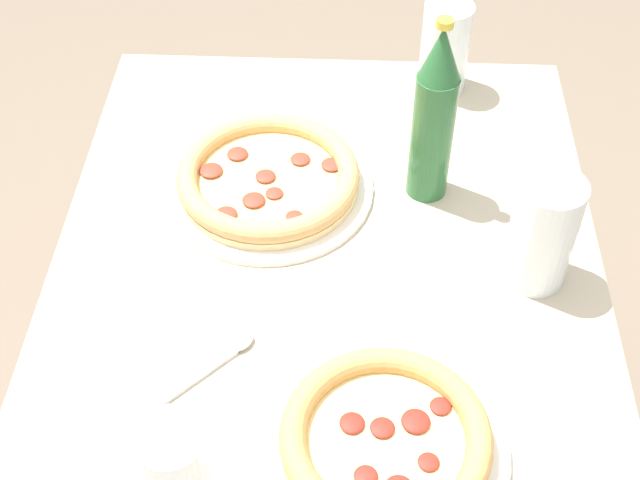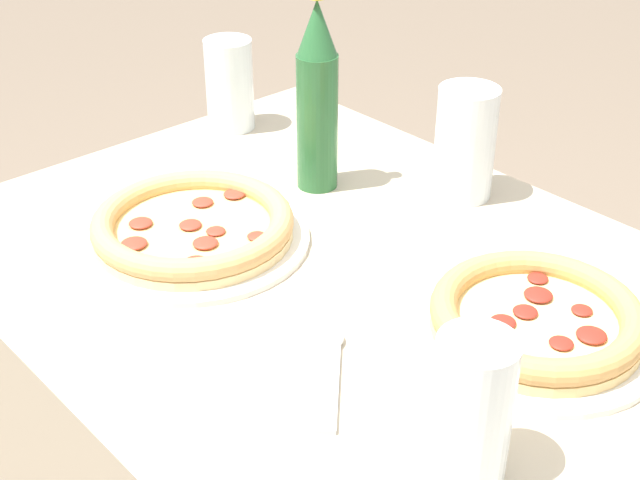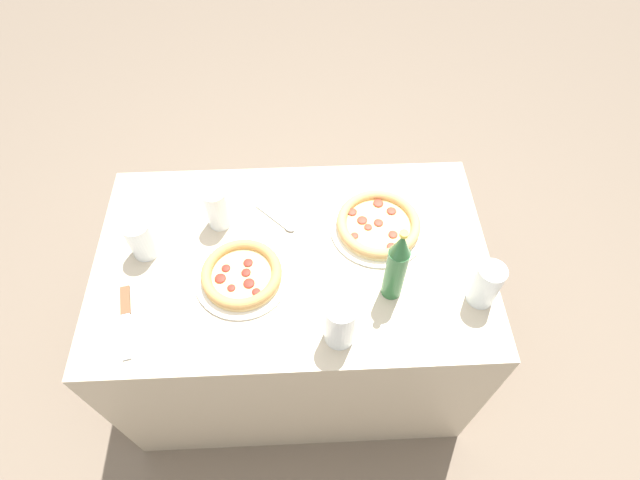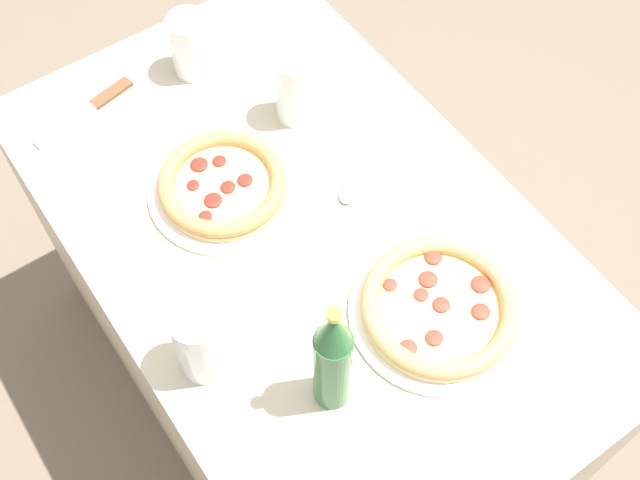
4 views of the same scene
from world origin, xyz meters
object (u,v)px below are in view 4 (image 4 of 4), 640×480
(pizza_pepperoni, at_px, (439,307))
(glass_lemonade, at_px, (295,92))
(glass_iced_tea, at_px, (191,47))
(spoon, at_px, (350,177))
(glass_water, at_px, (203,343))
(knife, at_px, (89,109))
(beer_bottle, at_px, (333,359))
(pizza_margherita, at_px, (223,185))

(pizza_pepperoni, relative_size, glass_lemonade, 2.08)
(glass_iced_tea, xyz_separation_m, spoon, (-0.39, -0.09, -0.05))
(glass_water, distance_m, knife, 0.58)
(glass_water, height_order, knife, glass_water)
(beer_bottle, distance_m, knife, 0.73)
(pizza_pepperoni, xyz_separation_m, knife, (0.71, 0.27, -0.02))
(glass_lemonade, distance_m, beer_bottle, 0.56)
(pizza_margherita, bearing_deg, knife, 20.09)
(glass_lemonade, relative_size, knife, 0.64)
(pizza_margherita, bearing_deg, glass_iced_tea, -20.61)
(beer_bottle, height_order, knife, beer_bottle)
(glass_water, height_order, spoon, glass_water)
(pizza_pepperoni, relative_size, knife, 1.32)
(pizza_margherita, relative_size, glass_lemonade, 1.92)
(pizza_margherita, height_order, glass_water, glass_water)
(glass_water, relative_size, beer_bottle, 0.56)
(spoon, bearing_deg, pizza_margherita, 62.64)
(beer_bottle, height_order, spoon, beer_bottle)
(glass_iced_tea, bearing_deg, glass_lemonade, -155.06)
(pizza_margherita, height_order, knife, pizza_margherita)
(glass_lemonade, distance_m, knife, 0.40)
(glass_iced_tea, relative_size, spoon, 1.00)
(knife, bearing_deg, beer_bottle, -175.82)
(glass_lemonade, bearing_deg, beer_bottle, 151.73)
(glass_water, relative_size, glass_iced_tea, 1.21)
(knife, bearing_deg, glass_iced_tea, -95.79)
(pizza_margherita, relative_size, pizza_pepperoni, 0.93)
(beer_bottle, bearing_deg, glass_water, 40.24)
(glass_iced_tea, bearing_deg, glass_water, 151.61)
(pizza_margherita, height_order, beer_bottle, beer_bottle)
(beer_bottle, relative_size, knife, 1.24)
(beer_bottle, bearing_deg, glass_lemonade, -28.27)
(pizza_margherita, xyz_separation_m, pizza_pepperoni, (-0.40, -0.16, 0.00))
(glass_lemonade, height_order, knife, glass_lemonade)
(glass_lemonade, height_order, glass_water, glass_water)
(beer_bottle, xyz_separation_m, knife, (0.72, 0.05, -0.13))
(knife, bearing_deg, glass_water, 172.38)
(beer_bottle, relative_size, spoon, 2.15)
(pizza_margherita, height_order, glass_iced_tea, glass_iced_tea)
(spoon, bearing_deg, knife, 37.32)
(glass_iced_tea, bearing_deg, knife, 84.21)
(pizza_pepperoni, height_order, glass_lemonade, glass_lemonade)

